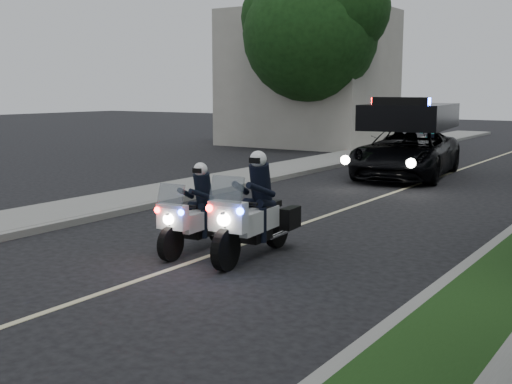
% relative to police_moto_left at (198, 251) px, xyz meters
% --- Properties ---
extents(curb_left, '(0.20, 60.00, 0.15)m').
position_rel_police_moto_left_xyz_m(curb_left, '(-3.69, 5.22, 0.07)').
color(curb_left, gray).
rests_on(curb_left, ground).
extents(sidewalk_left, '(2.00, 60.00, 0.16)m').
position_rel_police_moto_left_xyz_m(sidewalk_left, '(-4.79, 5.22, 0.08)').
color(sidewalk_left, gray).
rests_on(sidewalk_left, ground).
extents(building_far, '(8.00, 6.00, 7.00)m').
position_rel_police_moto_left_xyz_m(building_far, '(-9.59, 21.22, 3.50)').
color(building_far, '#A8A396').
rests_on(building_far, ground).
extents(lane_marking, '(0.12, 50.00, 0.01)m').
position_rel_police_moto_left_xyz_m(lane_marking, '(0.41, 5.22, 0.00)').
color(lane_marking, '#BFB78C').
rests_on(lane_marking, ground).
extents(police_moto_left, '(0.82, 1.96, 1.62)m').
position_rel_police_moto_left_xyz_m(police_moto_left, '(0.00, 0.00, 0.00)').
color(police_moto_left, silver).
rests_on(police_moto_left, ground).
extents(police_moto_right, '(0.96, 2.27, 1.88)m').
position_rel_police_moto_left_xyz_m(police_moto_right, '(1.13, 0.17, 0.00)').
color(police_moto_right, silver).
rests_on(police_moto_right, ground).
extents(police_suv, '(3.53, 6.23, 2.87)m').
position_rel_police_moto_left_xyz_m(police_suv, '(-0.54, 11.87, 0.00)').
color(police_suv, black).
rests_on(police_suv, ground).
extents(bicycle, '(0.68, 1.89, 0.99)m').
position_rel_police_moto_left_xyz_m(bicycle, '(-2.52, 20.11, 0.00)').
color(bicycle, black).
rests_on(bicycle, ground).
extents(cyclist, '(0.56, 0.38, 1.53)m').
position_rel_police_moto_left_xyz_m(cyclist, '(-2.52, 20.11, 0.00)').
color(cyclist, black).
rests_on(cyclist, ground).
extents(tree_left_near, '(7.64, 7.64, 10.70)m').
position_rel_police_moto_left_xyz_m(tree_left_near, '(-7.95, 18.49, 0.00)').
color(tree_left_near, '#194216').
rests_on(tree_left_near, ground).
extents(tree_left_far, '(7.11, 7.11, 10.01)m').
position_rel_police_moto_left_xyz_m(tree_left_far, '(-8.85, 20.23, 0.00)').
color(tree_left_far, black).
rests_on(tree_left_far, ground).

